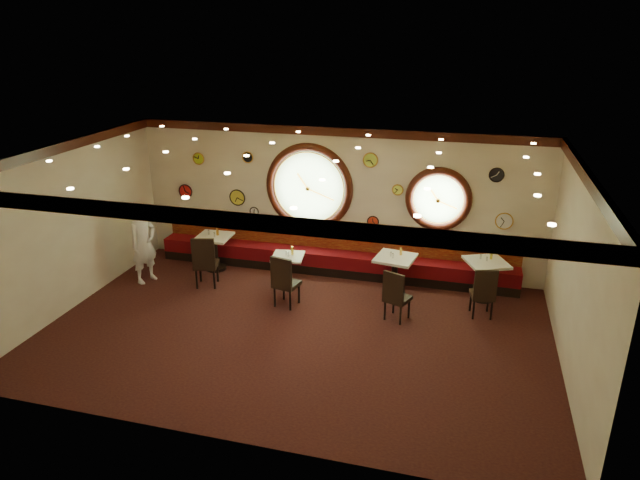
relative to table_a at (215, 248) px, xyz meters
The scene contains 50 objects.
floor 3.45m from the table_a, 40.54° to the right, with size 9.00×6.00×0.00m, color black.
ceiling 4.34m from the table_a, 40.54° to the right, with size 9.00×6.00×0.02m, color gold.
wall_back 2.92m from the table_a, 16.85° to the left, with size 9.00×0.02×3.20m, color beige.
wall_front 5.92m from the table_a, 63.59° to the right, with size 9.00×0.02×3.20m, color beige.
wall_left 3.12m from the table_a, 130.76° to the right, with size 0.02×6.00×3.20m, color beige.
wall_right 7.51m from the table_a, 17.35° to the right, with size 0.02×6.00×3.20m, color beige.
molding_back 3.74m from the table_a, 15.83° to the left, with size 9.00×0.10×0.18m, color #331009.
molding_front 6.34m from the table_a, 63.37° to the right, with size 9.00×0.10×0.18m, color #331009.
molding_left 3.89m from the table_a, 130.01° to the right, with size 0.10×6.00×0.18m, color #331009.
molding_right 7.83m from the table_a, 17.47° to the right, with size 0.10×6.00×0.18m, color #331009.
banquette_base 2.67m from the table_a, 11.02° to the left, with size 8.00×0.55×0.20m, color black.
banquette_seat 2.64m from the table_a, 11.02° to the left, with size 8.00×0.55×0.30m, color #55070D.
banquette_back 2.70m from the table_a, 15.63° to the left, with size 8.00×0.10×0.55m, color #5F070D.
porthole_left_glass 2.52m from the table_a, 21.39° to the left, with size 1.66×1.66×0.02m, color #88B56C.
porthole_left_frame 2.52m from the table_a, 21.02° to the left, with size 1.98×1.98×0.18m, color #331009.
porthole_left_ring 2.51m from the table_a, 20.26° to the left, with size 1.61×1.61×0.03m, color #C48B2E.
porthole_right_glass 5.02m from the table_a, ahead, with size 1.10×1.10×0.02m, color #88B56C.
porthole_right_frame 5.02m from the table_a, ahead, with size 1.38×1.38×0.18m, color #331009.
porthole_right_ring 5.02m from the table_a, ahead, with size 1.09×1.09×0.03m, color #C48B2E.
wall_clock_0 1.63m from the table_a, 143.60° to the left, with size 0.32×0.32×0.03m, color red.
wall_clock_1 1.23m from the table_a, 47.17° to the left, with size 0.20×0.20×0.03m, color silver.
wall_clock_2 6.26m from the table_a, ahead, with size 0.34×0.34×0.03m, color silver.
wall_clock_3 2.16m from the table_a, 51.60° to the left, with size 0.24×0.24×0.03m, color black.
wall_clock_4 3.99m from the table_a, 12.57° to the left, with size 0.30×0.30×0.03m, color #ADCD40.
wall_clock_5 3.59m from the table_a, 12.21° to the left, with size 0.24×0.24×0.03m, color red.
wall_clock_6 1.27m from the table_a, 68.71° to the left, with size 0.36×0.36×0.03m, color gold.
wall_clock_7 2.08m from the table_a, 129.32° to the left, with size 0.26×0.26×0.03m, color #ABC727.
wall_clock_8 6.23m from the table_a, ahead, with size 0.28×0.28×0.03m, color black.
wall_clock_9 4.26m from the table_a, 10.70° to the left, with size 0.22×0.22×0.03m, color #EDFD54.
table_a is the anchor object (origin of this frame).
table_b 1.93m from the table_a, 13.28° to the right, with size 0.72×0.72×0.70m.
table_c 4.09m from the table_a, ahead, with size 0.86×0.86×0.83m.
table_d 5.86m from the table_a, ahead, with size 0.99×0.99×0.83m.
chair_a 0.96m from the table_a, 76.89° to the right, with size 0.57×0.57×0.70m.
chair_b 2.49m from the table_a, 32.92° to the right, with size 0.53×0.53×0.66m.
chair_c 4.46m from the table_a, 17.67° to the right, with size 0.55×0.55×0.62m.
chair_d 5.88m from the table_a, ahead, with size 0.49×0.49×0.62m.
condiment_a_salt 0.38m from the table_a, 164.82° to the left, with size 0.04×0.04×0.11m, color #B8B7BC.
condiment_b_salt 1.89m from the table_a, 12.99° to the right, with size 0.03×0.03×0.09m, color silver.
condiment_c_salt 4.01m from the table_a, ahead, with size 0.03×0.03×0.09m, color silver.
condiment_d_salt 5.75m from the table_a, ahead, with size 0.04×0.04×0.11m, color silver.
condiment_a_pepper 0.36m from the table_a, 54.60° to the right, with size 0.04×0.04×0.11m, color silver.
condiment_b_pepper 1.97m from the table_a, 13.99° to the right, with size 0.04×0.04×0.11m, color silver.
condiment_c_pepper 4.07m from the table_a, ahead, with size 0.04×0.04×0.10m, color silver.
condiment_d_pepper 5.87m from the table_a, ahead, with size 0.03×0.03×0.09m, color silver.
condiment_a_bottle 0.40m from the table_a, 42.19° to the left, with size 0.06×0.06×0.18m, color gold.
condiment_b_bottle 2.00m from the table_a, 10.47° to the right, with size 0.05×0.05×0.18m, color gold.
condiment_c_bottle 4.19m from the table_a, ahead, with size 0.05×0.05×0.16m, color gold.
condiment_d_bottle 5.95m from the table_a, ahead, with size 0.05×0.05×0.16m, color yellow.
waiter 1.55m from the table_a, 140.52° to the right, with size 0.63×0.41×1.72m, color white.
Camera 1 is at (2.78, -8.64, 5.21)m, focal length 32.00 mm.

